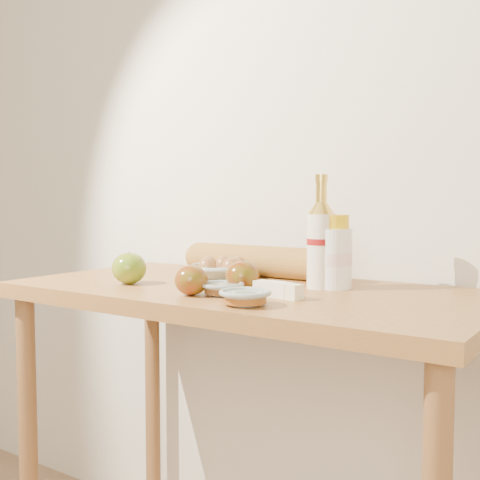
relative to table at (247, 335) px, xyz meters
The scene contains 12 objects.
back_wall 0.62m from the table, 90.00° to the left, with size 3.50×0.02×2.60m, color silver.
table is the anchor object (origin of this frame).
bourbon_bottle 0.30m from the table, 26.47° to the left, with size 0.07×0.07×0.28m.
cream_bottle 0.30m from the table, 28.63° to the left, with size 0.12×0.12×0.18m.
egg_bowl 0.22m from the table, 149.79° to the left, with size 0.23×0.23×0.06m.
baguette 0.26m from the table, 112.41° to the left, with size 0.53×0.09×0.09m.
apple_yellowgreen 0.35m from the table, 155.71° to the right, with size 0.11×0.11×0.08m.
apple_redgreen_front 0.24m from the table, 100.33° to the right, with size 0.10×0.10×0.07m.
apple_redgreen_right 0.18m from the table, 64.18° to the right, with size 0.08×0.08×0.07m.
sugar_bowl 0.20m from the table, 79.63° to the right, with size 0.12×0.12×0.03m.
syrup_bowl 0.29m from the table, 57.30° to the right, with size 0.15×0.15×0.03m.
butter_stick 0.22m from the table, 32.58° to the right, with size 0.12×0.05×0.04m.
Camera 1 is at (0.82, -0.07, 1.12)m, focal length 45.00 mm.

